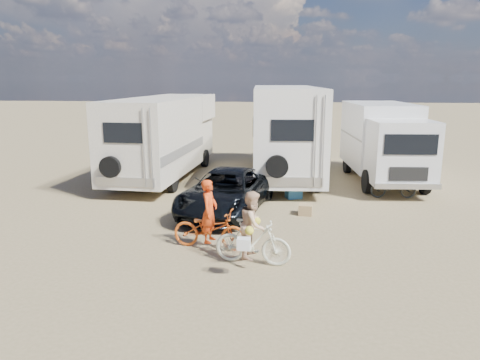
# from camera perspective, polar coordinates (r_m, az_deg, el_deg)

# --- Properties ---
(ground) EXTENTS (140.00, 140.00, 0.00)m
(ground) POSITION_cam_1_polar(r_m,az_deg,el_deg) (12.26, 4.71, -7.08)
(ground) COLOR #8E7A55
(ground) RESTS_ON ground
(rv_main) EXTENTS (2.99, 8.34, 3.82)m
(rv_main) POSITION_cam_1_polar(r_m,az_deg,el_deg) (19.02, 5.73, 5.97)
(rv_main) COLOR silver
(rv_main) RESTS_ON ground
(rv_left) EXTENTS (3.08, 8.51, 3.39)m
(rv_left) POSITION_cam_1_polar(r_m,az_deg,el_deg) (19.35, -9.59, 5.32)
(rv_left) COLOR beige
(rv_left) RESTS_ON ground
(box_truck) EXTENTS (2.71, 6.34, 3.16)m
(box_truck) POSITION_cam_1_polar(r_m,az_deg,el_deg) (19.00, 17.90, 4.39)
(box_truck) COLOR silver
(box_truck) RESTS_ON ground
(dark_suv) EXTENTS (3.04, 5.13, 1.34)m
(dark_suv) POSITION_cam_1_polar(r_m,az_deg,el_deg) (14.18, -1.73, -1.45)
(dark_suv) COLOR black
(dark_suv) RESTS_ON ground
(bike_man) EXTENTS (1.99, 1.00, 1.00)m
(bike_man) POSITION_cam_1_polar(r_m,az_deg,el_deg) (11.22, -3.90, -6.27)
(bike_man) COLOR #CF5214
(bike_man) RESTS_ON ground
(bike_woman) EXTENTS (1.82, 0.78, 1.06)m
(bike_woman) POSITION_cam_1_polar(r_m,az_deg,el_deg) (10.28, 1.65, -7.90)
(bike_woman) COLOR beige
(bike_woman) RESTS_ON ground
(rider_man) EXTENTS (0.48, 0.64, 1.58)m
(rider_man) POSITION_cam_1_polar(r_m,az_deg,el_deg) (11.13, -3.92, -4.85)
(rider_man) COLOR red
(rider_man) RESTS_ON ground
(rider_woman) EXTENTS (0.70, 0.83, 1.54)m
(rider_woman) POSITION_cam_1_polar(r_m,az_deg,el_deg) (10.20, 1.66, -6.64)
(rider_woman) COLOR tan
(rider_woman) RESTS_ON ground
(bike_parked) EXTENTS (1.61, 0.63, 0.84)m
(bike_parked) POSITION_cam_1_polar(r_m,az_deg,el_deg) (16.76, 18.97, -0.80)
(bike_parked) COLOR #272A27
(bike_parked) RESTS_ON ground
(cooler) EXTENTS (0.63, 0.55, 0.42)m
(cooler) POSITION_cam_1_polar(r_m,az_deg,el_deg) (16.00, 6.86, -1.57)
(cooler) COLOR #2A679A
(cooler) RESTS_ON ground
(crate) EXTENTS (0.46, 0.46, 0.33)m
(crate) POSITION_cam_1_polar(r_m,az_deg,el_deg) (14.14, 8.35, -3.75)
(crate) COLOR #9A7A4E
(crate) RESTS_ON ground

